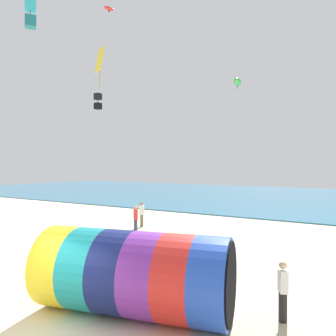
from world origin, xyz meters
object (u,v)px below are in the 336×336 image
Objects in this scene: giant_inflatable_tube at (134,273)px; kite_red_parafoil at (109,8)px; kite_green_parafoil at (237,82)px; bystander_near_water at (136,219)px; bystander_mid_beach at (142,214)px; kite_cyan_box at (30,13)px; kite_yellow_diamond at (100,60)px; kite_black_box at (98,101)px; kite_handler at (283,291)px.

giant_inflatable_tube is 20.68m from kite_red_parafoil.
kite_green_parafoil is 0.63× the size of bystander_near_water.
bystander_mid_beach is at bearing 114.94° from bystander_near_water.
giant_inflatable_tube is 14.52m from kite_cyan_box.
kite_cyan_box is (-1.19, -3.84, 1.56)m from kite_yellow_diamond.
kite_green_parafoil is at bearing -20.46° from bystander_mid_beach.
kite_green_parafoil is 12.84m from kite_red_parafoil.
bystander_near_water is at bearing -65.06° from bystander_mid_beach.
kite_cyan_box is 6.26m from kite_black_box.
kite_black_box reaches higher than giant_inflatable_tube.
kite_handler is 1.57× the size of kite_black_box.
kite_yellow_diamond is 10.20m from bystander_near_water.
kite_green_parafoil is 8.40m from kite_yellow_diamond.
kite_cyan_box is 13.25m from bystander_near_water.
kite_red_parafoil is at bearing 168.85° from kite_green_parafoil.
kite_green_parafoil is 1.03× the size of kite_black_box.
kite_yellow_diamond reaches higher than kite_green_parafoil.
bystander_near_water reaches higher than bystander_mid_beach.
kite_green_parafoil is at bearing 30.42° from kite_cyan_box.
kite_green_parafoil is at bearing 88.21° from giant_inflatable_tube.
kite_black_box is at bearing 91.21° from kite_cyan_box.
kite_cyan_box is at bearing -105.60° from bystander_near_water.
kite_red_parafoil is at bearing -155.04° from bystander_mid_beach.
bystander_mid_beach is at bearing 73.17° from kite_black_box.
kite_red_parafoil is 0.47× the size of bystander_mid_beach.
kite_green_parafoil reaches higher than bystander_near_water.
kite_red_parafoil is (-10.46, 2.06, 7.17)m from kite_green_parafoil.
giant_inflatable_tube is 11.88m from bystander_near_water.
kite_yellow_diamond is (-7.74, 6.82, 9.50)m from giant_inflatable_tube.
kite_yellow_diamond is 6.76m from kite_red_parafoil.
kite_black_box is (-1.30, 1.22, -2.12)m from kite_yellow_diamond.
giant_inflatable_tube is at bearing -91.79° from kite_green_parafoil.
kite_cyan_box is at bearing -80.36° from kite_red_parafoil.
kite_yellow_diamond is (-11.64, 4.96, 9.86)m from kite_handler.
kite_cyan_box reaches higher than kite_black_box.
giant_inflatable_tube is 4.34m from kite_handler.
bystander_mid_beach is at bearing 83.76° from kite_cyan_box.
kite_red_parafoil is (-2.46, 3.62, 5.16)m from kite_yellow_diamond.
kite_green_parafoil is at bearing -11.15° from kite_red_parafoil.
kite_black_box reaches higher than kite_handler.
giant_inflatable_tube is at bearing -45.66° from kite_red_parafoil.
kite_red_parafoil is at bearing 115.83° from kite_black_box.
kite_handler is 22.32m from kite_red_parafoil.
kite_handler is at bearing -60.80° from kite_green_parafoil.
kite_cyan_box is 1.39× the size of kite_black_box.
bystander_near_water is 1.01× the size of bystander_mid_beach.
kite_cyan_box is (-8.93, 2.98, 11.06)m from giant_inflatable_tube.
bystander_near_water is 2.14m from bystander_mid_beach.
kite_yellow_diamond is 1.58× the size of kite_cyan_box.
kite_cyan_box reaches higher than kite_handler.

